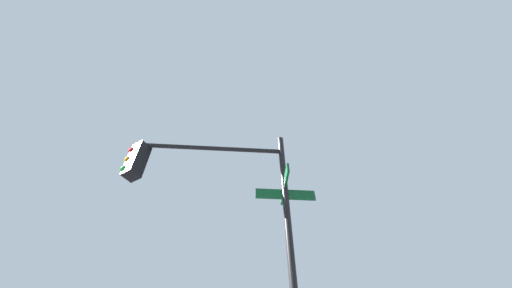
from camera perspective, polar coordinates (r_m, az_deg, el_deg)
traffic_signal_near at (r=5.35m, az=-8.23°, el=-10.95°), size 3.04×2.25×5.99m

